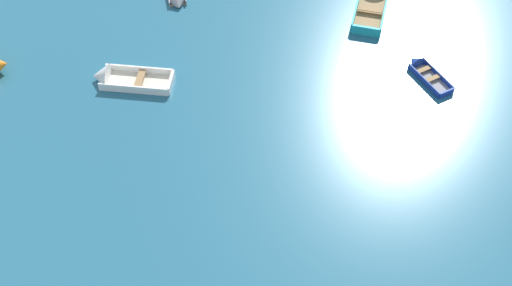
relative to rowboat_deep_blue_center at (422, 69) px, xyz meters
The scene contains 2 objects.
rowboat_deep_blue_center is the anchor object (origin of this frame).
rowboat_white_midfield_right 14.73m from the rowboat_deep_blue_center, behind, with size 4.00×1.95×1.28m.
Camera 1 is at (-0.92, 5.41, 22.43)m, focal length 46.92 mm.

